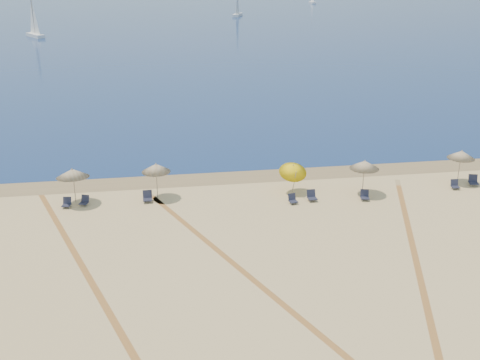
% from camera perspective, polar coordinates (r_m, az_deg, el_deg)
% --- Properties ---
extents(wet_sand, '(500.00, 500.00, 0.00)m').
position_cam_1_polar(wet_sand, '(41.42, -0.82, 0.35)').
color(wet_sand, olive).
rests_on(wet_sand, ground).
extents(umbrella_1, '(2.12, 2.16, 2.49)m').
position_cam_1_polar(umbrella_1, '(37.72, -16.64, 0.67)').
color(umbrella_1, gray).
rests_on(umbrella_1, ground).
extents(umbrella_2, '(1.90, 1.90, 2.48)m').
position_cam_1_polar(umbrella_2, '(37.41, -8.52, 1.22)').
color(umbrella_2, gray).
rests_on(umbrella_2, ground).
extents(umbrella_3, '(1.88, 1.94, 2.38)m').
position_cam_1_polar(umbrella_3, '(38.12, 5.43, 1.09)').
color(umbrella_3, gray).
rests_on(umbrella_3, ground).
extents(umbrella_4, '(1.97, 1.97, 2.47)m').
position_cam_1_polar(umbrella_4, '(38.52, 12.53, 1.52)').
color(umbrella_4, gray).
rests_on(umbrella_4, ground).
extents(umbrella_5, '(1.89, 1.89, 2.47)m').
position_cam_1_polar(umbrella_5, '(42.53, 21.55, 2.41)').
color(umbrella_5, gray).
rests_on(umbrella_5, ground).
extents(chair_2, '(0.62, 0.69, 0.63)m').
position_cam_1_polar(chair_2, '(38.02, -17.18, -2.24)').
color(chair_2, black).
rests_on(chair_2, ground).
extents(chair_3, '(0.70, 0.75, 0.63)m').
position_cam_1_polar(chair_3, '(38.01, -15.51, -2.05)').
color(chair_3, black).
rests_on(chair_3, ground).
extents(chair_4, '(0.60, 0.70, 0.72)m').
position_cam_1_polar(chair_4, '(37.63, -9.37, -1.70)').
color(chair_4, black).
rests_on(chair_4, ground).
extents(chair_5, '(0.61, 0.68, 0.62)m').
position_cam_1_polar(chair_5, '(37.06, 5.36, -1.95)').
color(chair_5, black).
rests_on(chair_5, ground).
extents(chair_6, '(0.61, 0.71, 0.70)m').
position_cam_1_polar(chair_6, '(37.60, 7.29, -1.61)').
color(chair_6, black).
rests_on(chair_6, ground).
extents(chair_7, '(0.68, 0.75, 0.67)m').
position_cam_1_polar(chair_7, '(38.32, 12.54, -1.54)').
color(chair_7, black).
rests_on(chair_7, ground).
extents(chair_8, '(0.58, 0.66, 0.63)m').
position_cam_1_polar(chair_8, '(41.98, 20.98, -0.45)').
color(chair_8, black).
rests_on(chair_8, ground).
extents(chair_9, '(0.77, 0.85, 0.74)m').
position_cam_1_polar(chair_9, '(43.09, 22.60, -0.06)').
color(chair_9, black).
rests_on(chair_9, ground).
extents(sailboat_0, '(4.51, 5.97, 9.04)m').
position_cam_1_polar(sailboat_0, '(124.57, -20.19, 14.72)').
color(sailboat_0, white).
rests_on(sailboat_0, ocean).
extents(sailboat_1, '(3.54, 6.21, 9.02)m').
position_cam_1_polar(sailboat_1, '(160.91, -0.26, 17.27)').
color(sailboat_1, white).
rests_on(sailboat_1, ocean).
extents(tire_tracks, '(52.86, 41.42, 0.00)m').
position_cam_1_polar(tire_tracks, '(28.58, 1.21, -10.12)').
color(tire_tracks, tan).
rests_on(tire_tracks, ground).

